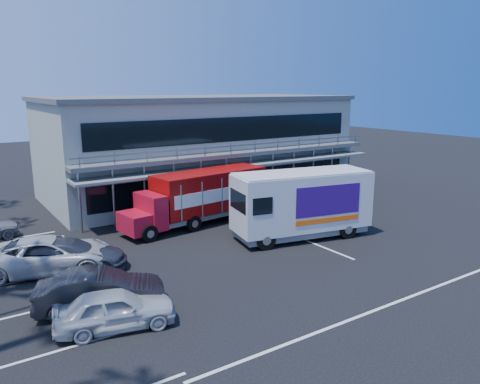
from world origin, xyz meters
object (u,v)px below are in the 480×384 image
white_van (302,203)px  parked_car_b (101,291)px  parked_car_a (115,309)px  red_truck (202,196)px

white_van → parked_car_b: size_ratio=1.70×
white_van → parked_car_b: bearing=-156.6°
parked_car_a → parked_car_b: parked_car_b is taller
red_truck → white_van: bearing=-66.6°
red_truck → white_van: white_van is taller
red_truck → parked_car_a: red_truck is taller
red_truck → parked_car_a: (-8.48, -9.27, -1.02)m
white_van → parked_car_a: 12.36m
parked_car_a → parked_car_b: 1.54m
parked_car_a → red_truck: bearing=-29.2°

